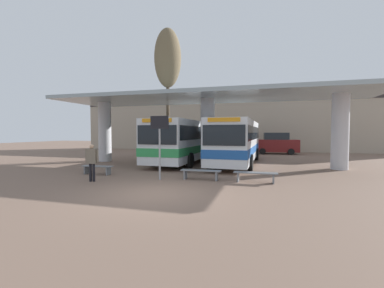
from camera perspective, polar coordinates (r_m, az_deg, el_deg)
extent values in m
plane|color=#755B4C|center=(9.66, -7.92, -10.75)|extent=(100.00, 100.00, 0.00)
cube|color=tan|center=(31.56, 9.01, 5.46)|extent=(40.00, 0.50, 7.68)
cube|color=#332D2D|center=(31.85, 9.05, 10.71)|extent=(40.00, 0.58, 1.84)
cylinder|color=silver|center=(21.01, -18.81, 2.55)|extent=(0.97, 0.97, 4.54)
cylinder|color=silver|center=(17.68, 3.48, 2.71)|extent=(0.97, 0.97, 4.54)
cylinder|color=silver|center=(17.80, 30.05, 2.37)|extent=(0.97, 0.97, 4.54)
cube|color=#93A3A8|center=(17.85, 3.50, 10.40)|extent=(21.30, 6.14, 0.24)
cube|color=silver|center=(19.71, -1.02, 0.99)|extent=(2.84, 11.03, 2.74)
cube|color=black|center=(19.70, -1.02, 2.50)|extent=(2.87, 10.59, 0.88)
cube|color=#2D934C|center=(19.74, -1.02, -0.80)|extent=(2.88, 11.07, 0.49)
cube|color=black|center=(14.57, -7.86, 2.03)|extent=(2.38, 0.12, 1.10)
cube|color=orange|center=(14.58, -7.88, 5.25)|extent=(1.81, 0.09, 0.22)
cylinder|color=black|center=(17.12, -8.73, -3.30)|extent=(0.30, 0.97, 0.97)
cylinder|color=black|center=(16.16, -0.46, -3.62)|extent=(0.30, 0.97, 0.97)
cylinder|color=black|center=(23.04, -1.71, -1.77)|extent=(0.30, 0.97, 0.97)
cylinder|color=black|center=(22.33, 4.57, -1.92)|extent=(0.30, 0.97, 0.97)
cube|color=silver|center=(18.57, 9.94, 0.82)|extent=(2.71, 10.42, 2.72)
cube|color=black|center=(18.56, 9.95, 2.42)|extent=(2.74, 10.00, 0.87)
cube|color=#1E519E|center=(18.60, 9.92, -1.06)|extent=(2.75, 10.46, 0.49)
cube|color=black|center=(13.42, 7.02, 1.94)|extent=(2.24, 0.12, 1.09)
cube|color=orange|center=(13.43, 7.04, 5.40)|extent=(1.70, 0.10, 0.22)
cylinder|color=black|center=(15.72, 3.95, -3.81)|extent=(0.31, 0.97, 0.96)
cylinder|color=black|center=(15.34, 12.84, -4.02)|extent=(0.31, 0.97, 0.96)
cylinder|color=black|center=(21.63, 7.71, -2.09)|extent=(0.31, 0.97, 0.96)
cylinder|color=black|center=(21.35, 14.16, -2.20)|extent=(0.31, 0.97, 0.96)
cube|color=slate|center=(11.77, 13.92, -6.22)|extent=(1.91, 0.44, 0.04)
cube|color=slate|center=(11.86, 10.20, -7.25)|extent=(0.07, 0.37, 0.42)
cube|color=slate|center=(11.81, 17.64, -7.37)|extent=(0.07, 0.37, 0.42)
cube|color=slate|center=(14.54, -20.31, -4.63)|extent=(1.68, 0.44, 0.04)
cube|color=slate|center=(14.98, -22.38, -5.35)|extent=(0.07, 0.37, 0.42)
cube|color=slate|center=(14.19, -18.09, -5.72)|extent=(0.07, 0.37, 0.42)
cube|color=slate|center=(12.11, 1.96, -5.90)|extent=(1.89, 0.44, 0.04)
cube|color=slate|center=(12.35, -1.48, -6.81)|extent=(0.07, 0.37, 0.42)
cube|color=slate|center=(11.99, 5.50, -7.11)|extent=(0.07, 0.37, 0.42)
cylinder|color=gray|center=(12.11, -7.19, -2.30)|extent=(0.09, 0.09, 2.40)
cube|color=black|center=(12.08, -7.23, 4.79)|extent=(0.90, 0.06, 0.60)
cylinder|color=black|center=(12.57, -21.62, -5.90)|extent=(0.14, 0.14, 0.82)
cylinder|color=black|center=(12.49, -20.99, -5.94)|extent=(0.14, 0.14, 0.82)
cube|color=#706656|center=(12.45, -21.36, -2.49)|extent=(0.47, 0.31, 0.68)
sphere|color=tan|center=(12.42, -21.39, -0.49)|extent=(0.19, 0.19, 0.19)
cylinder|color=#706656|center=(12.58, -22.43, -2.43)|extent=(0.10, 0.10, 0.58)
cylinder|color=#706656|center=(12.32, -20.28, -2.50)|extent=(0.10, 0.10, 0.58)
cylinder|color=#473A2B|center=(23.06, -5.37, 6.19)|extent=(0.30, 0.30, 7.38)
ellipsoid|color=brown|center=(23.93, -5.42, 18.51)|extent=(2.36, 2.36, 5.20)
cube|color=maroon|center=(28.06, 18.14, -0.36)|extent=(4.54, 1.98, 1.27)
cube|color=#1E2328|center=(28.03, 18.17, 1.67)|extent=(2.53, 1.74, 0.72)
cylinder|color=black|center=(29.12, 20.67, -1.36)|extent=(0.64, 0.25, 0.63)
cylinder|color=black|center=(27.40, 21.17, -1.61)|extent=(0.64, 0.25, 0.63)
cylinder|color=black|center=(28.87, 15.24, -1.32)|extent=(0.64, 0.25, 0.63)
cylinder|color=black|center=(27.13, 15.40, -1.56)|extent=(0.64, 0.25, 0.63)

